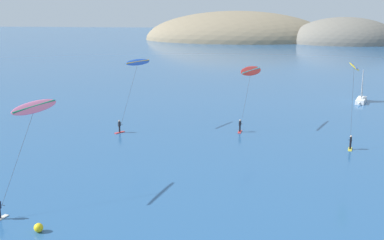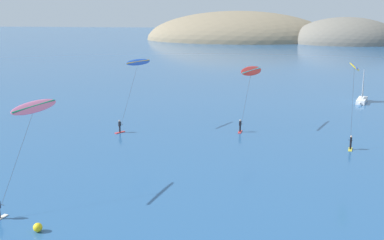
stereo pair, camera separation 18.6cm
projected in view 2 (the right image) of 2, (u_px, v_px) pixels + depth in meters
name	position (u px, v px, depth m)	size (l,w,h in m)	color
headland_island	(271.00, 40.00, 214.80)	(123.62, 56.96, 25.73)	#84755B
sailboat_near	(362.00, 99.00, 82.06)	(2.89, 5.90, 5.70)	white
kitesurfer_pink	(32.00, 114.00, 40.90)	(2.95, 8.82, 8.53)	silver
kitesurfer_yellow	(354.00, 74.00, 56.12)	(1.56, 5.63, 9.88)	yellow
kitesurfer_red	(251.00, 74.00, 64.67)	(3.76, 7.06, 8.32)	red
kitesurfer_blue	(136.00, 69.00, 64.60)	(4.03, 6.84, 9.34)	red
marker_buoy	(38.00, 227.00, 36.07)	(0.70, 0.70, 0.70)	yellow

